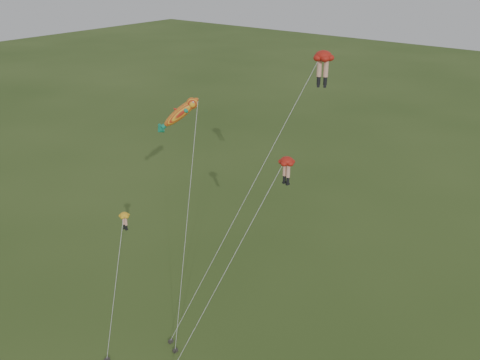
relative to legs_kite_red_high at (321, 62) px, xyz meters
The scene contains 5 objects.
ground 24.46m from the legs_kite_red_high, 108.28° to the right, with size 300.00×300.00×0.00m, color #2E4318.
legs_kite_red_high is the anchor object (origin of this frame).
legs_kite_red_mid 8.66m from the legs_kite_red_high, 82.99° to the right, with size 3.84×10.56×14.59m.
legs_kite_yellow 19.27m from the legs_kite_red_high, 126.17° to the right, with size 2.87×5.28×9.75m.
fish_kite 11.10m from the legs_kite_red_high, 129.75° to the right, with size 4.63×6.53×18.46m.
Camera 1 is at (24.23, -22.20, 28.05)m, focal length 40.00 mm.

